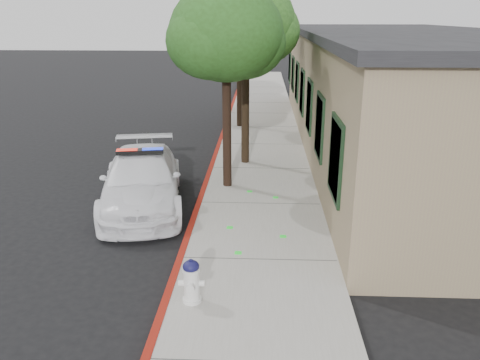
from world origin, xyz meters
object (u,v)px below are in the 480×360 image
object	(u,v)px
street_tree_mid	(246,25)
police_car	(142,180)
street_tree_far	(241,19)
street_tree_near	(226,37)
clapboard_building	(403,92)
fire_hydrant	(191,281)

from	to	relation	value
street_tree_mid	police_car	bearing A→B (deg)	-125.48
street_tree_far	street_tree_near	bearing A→B (deg)	-90.12
street_tree_mid	street_tree_far	size ratio (longest dim) A/B	0.97
clapboard_building	fire_hydrant	world-z (taller)	clapboard_building
police_car	street_tree_far	size ratio (longest dim) A/B	0.87
street_tree_far	street_tree_mid	bearing A→B (deg)	-85.59
street_tree_near	street_tree_far	distance (m)	7.75
fire_hydrant	street_tree_near	size ratio (longest dim) A/B	0.14
clapboard_building	police_car	size ratio (longest dim) A/B	4.08
street_tree_mid	street_tree_far	world-z (taller)	street_tree_far
street_tree_near	street_tree_mid	distance (m)	2.40
fire_hydrant	street_tree_near	xyz separation A→B (m)	(0.19, 5.87, 3.64)
street_tree_far	police_car	bearing A→B (deg)	-103.43
police_car	street_tree_mid	bearing A→B (deg)	43.83
clapboard_building	street_tree_mid	world-z (taller)	street_tree_mid
clapboard_building	street_tree_near	distance (m)	7.86
street_tree_mid	clapboard_building	bearing A→B (deg)	22.63
police_car	street_tree_far	world-z (taller)	street_tree_far
police_car	fire_hydrant	bearing A→B (deg)	-78.01
fire_hydrant	street_tree_far	world-z (taller)	street_tree_far
street_tree_far	clapboard_building	bearing A→B (deg)	-27.29
street_tree_mid	street_tree_far	bearing A→B (deg)	94.41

